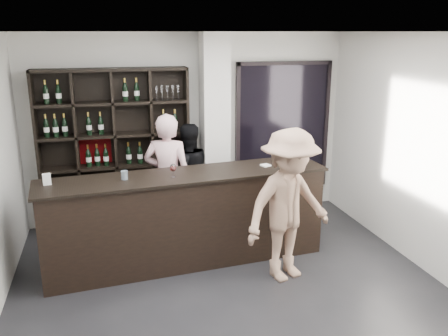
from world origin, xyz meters
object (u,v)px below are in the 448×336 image
object	(u,v)px
taster_black	(188,174)
customer	(289,206)
wine_shelf	(116,150)
taster_pink	(168,179)
tasting_counter	(187,218)

from	to	relation	value
taster_black	customer	xyz separation A→B (m)	(0.85, -2.00, 0.14)
wine_shelf	taster_pink	bearing A→B (deg)	-46.66
customer	taster_pink	bearing A→B (deg)	111.88
wine_shelf	taster_pink	distance (m)	1.02
wine_shelf	taster_black	bearing A→B (deg)	-8.93
wine_shelf	customer	bearing A→B (deg)	-48.73
tasting_counter	taster_black	world-z (taller)	taster_black
tasting_counter	taster_pink	bearing A→B (deg)	94.72
taster_pink	customer	bearing A→B (deg)	151.57
taster_black	wine_shelf	bearing A→B (deg)	-17.45
tasting_counter	taster_pink	world-z (taller)	taster_pink
taster_pink	wine_shelf	bearing A→B (deg)	-25.30
taster_pink	tasting_counter	bearing A→B (deg)	120.86
taster_black	tasting_counter	bearing A→B (deg)	70.60
taster_black	customer	distance (m)	2.18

